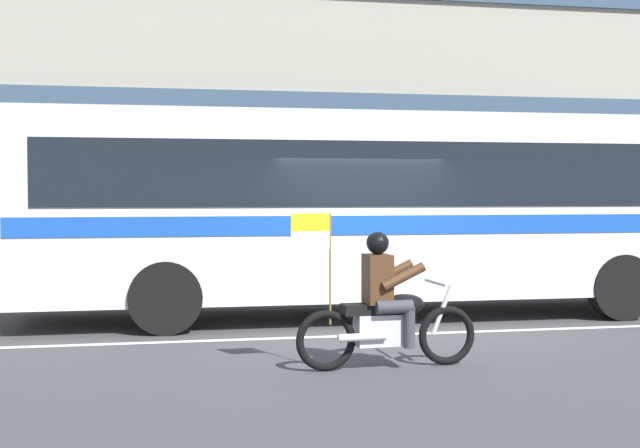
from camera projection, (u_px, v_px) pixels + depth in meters
The scene contains 6 objects.
ground_plane at pixel (360, 328), 12.16m from camera, with size 60.00×60.00×0.00m, color #3D3D3F.
sidewalk_curb at pixel (302, 285), 17.16m from camera, with size 28.00×3.80×0.15m, color #A39E93.
lane_center_stripe at pixel (370, 335), 11.57m from camera, with size 26.60×0.14×0.01m, color silver.
office_building_facade at pixel (285, 57), 19.20m from camera, with size 28.00×0.89×10.32m.
transit_bus at pixel (397, 200), 13.43m from camera, with size 12.05×2.66×3.22m.
motorcycle_with_rider at pixel (385, 310), 9.39m from camera, with size 2.20×0.64×1.78m.
Camera 1 is at (-2.87, -11.75, 2.01)m, focal length 46.29 mm.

